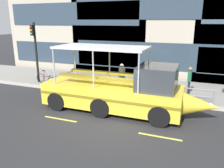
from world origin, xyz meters
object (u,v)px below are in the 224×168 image
(pedestrian_near_bow, at_px, (189,78))
(pedestrian_mid_left, at_px, (122,75))
(leaned_bicycle, at_px, (47,78))
(duck_tour_boat, at_px, (121,91))
(traffic_light_pole, at_px, (35,47))

(pedestrian_near_bow, distance_m, pedestrian_mid_left, 4.18)
(pedestrian_mid_left, bearing_deg, leaned_bicycle, -176.83)
(duck_tour_boat, bearing_deg, pedestrian_mid_left, 108.26)
(pedestrian_near_bow, height_order, pedestrian_mid_left, pedestrian_mid_left)
(traffic_light_pole, bearing_deg, pedestrian_near_bow, 4.61)
(leaned_bicycle, xyz_separation_m, pedestrian_near_bow, (9.80, 0.95, 0.69))
(duck_tour_boat, xyz_separation_m, pedestrian_mid_left, (-0.96, 2.90, 0.17))
(traffic_light_pole, height_order, leaned_bicycle, traffic_light_pole)
(leaned_bicycle, bearing_deg, pedestrian_near_bow, 5.55)
(leaned_bicycle, bearing_deg, pedestrian_mid_left, 3.17)
(pedestrian_mid_left, bearing_deg, duck_tour_boat, -71.74)
(pedestrian_near_bow, xyz_separation_m, pedestrian_mid_left, (-4.13, -0.64, 0.01))
(leaned_bicycle, height_order, pedestrian_mid_left, pedestrian_mid_left)
(duck_tour_boat, bearing_deg, traffic_light_pole, 160.23)
(traffic_light_pole, distance_m, pedestrian_mid_left, 6.69)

